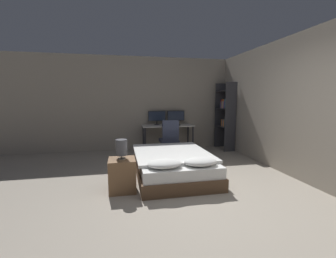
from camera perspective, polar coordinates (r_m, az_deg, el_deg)
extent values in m
plane|color=#9E9384|center=(3.30, 10.39, -19.50)|extent=(20.00, 20.00, 0.00)
cube|color=#9E9384|center=(6.76, -2.08, 6.44)|extent=(12.00, 0.06, 2.70)
cube|color=#9E9384|center=(5.30, 25.74, 5.32)|extent=(0.06, 12.00, 2.70)
cube|color=brown|center=(4.48, 1.14, -10.37)|extent=(1.39, 1.99, 0.22)
cube|color=white|center=(4.42, 1.14, -7.87)|extent=(1.33, 1.93, 0.19)
cube|color=white|center=(4.51, 0.81, -6.03)|extent=(1.43, 1.67, 0.05)
ellipsoid|color=white|center=(3.62, -0.91, -8.85)|extent=(0.55, 0.38, 0.13)
ellipsoid|color=white|center=(3.78, 8.24, -8.23)|extent=(0.55, 0.38, 0.13)
cube|color=brown|center=(3.81, -11.55, -11.36)|extent=(0.43, 0.42, 0.54)
cylinder|color=gray|center=(3.73, -11.66, -7.36)|extent=(0.13, 0.13, 0.01)
cylinder|color=gray|center=(3.72, -11.68, -6.88)|extent=(0.02, 0.02, 0.05)
cylinder|color=#4C4C51|center=(3.69, -11.74, -4.58)|extent=(0.18, 0.18, 0.26)
cube|color=beige|center=(6.47, -0.05, 0.87)|extent=(1.47, 0.59, 0.03)
cylinder|color=#2D2D33|center=(6.18, -5.83, -2.98)|extent=(0.05, 0.05, 0.71)
cylinder|color=#2D2D33|center=(6.47, 6.36, -2.51)|extent=(0.05, 0.05, 0.71)
cylinder|color=#2D2D33|center=(6.67, -6.27, -2.20)|extent=(0.05, 0.05, 0.71)
cylinder|color=#2D2D33|center=(6.93, 5.10, -1.81)|extent=(0.05, 0.05, 0.71)
cylinder|color=black|center=(6.61, -2.83, 1.19)|extent=(0.16, 0.16, 0.01)
cylinder|color=black|center=(6.61, -2.84, 1.63)|extent=(0.03, 0.03, 0.09)
cube|color=black|center=(6.59, -2.85, 3.32)|extent=(0.52, 0.03, 0.30)
cube|color=#232D42|center=(6.57, -2.83, 3.31)|extent=(0.49, 0.00, 0.27)
cylinder|color=black|center=(6.72, 2.00, 1.31)|extent=(0.16, 0.16, 0.01)
cylinder|color=black|center=(6.72, 2.00, 1.74)|extent=(0.03, 0.03, 0.09)
cube|color=black|center=(6.70, 2.01, 3.40)|extent=(0.52, 0.03, 0.30)
cube|color=#232D42|center=(6.69, 2.04, 3.39)|extent=(0.49, 0.00, 0.27)
cube|color=black|center=(6.28, 0.30, 0.88)|extent=(0.41, 0.13, 0.02)
ellipsoid|color=black|center=(6.35, 2.90, 1.03)|extent=(0.07, 0.05, 0.04)
cylinder|color=black|center=(5.95, 0.24, -6.68)|extent=(0.52, 0.52, 0.04)
cylinder|color=gray|center=(5.91, 0.24, -4.92)|extent=(0.05, 0.05, 0.34)
cube|color=#33384C|center=(5.87, 0.24, -2.99)|extent=(0.47, 0.47, 0.07)
cube|color=#33384C|center=(5.62, 0.68, -0.40)|extent=(0.42, 0.05, 0.52)
cube|color=#333338|center=(6.54, 15.59, 2.86)|extent=(0.34, 0.02, 1.96)
cube|color=#333338|center=(7.16, 13.06, 3.35)|extent=(0.34, 0.02, 1.96)
cube|color=#333338|center=(6.88, 14.19, 0.68)|extent=(0.34, 0.67, 0.02)
cube|color=#333338|center=(6.84, 14.34, 5.08)|extent=(0.34, 0.67, 0.02)
cube|color=#333338|center=(6.83, 14.48, 9.34)|extent=(0.34, 0.67, 0.02)
cube|color=#BCB29E|center=(6.59, 15.37, 1.40)|extent=(0.28, 0.04, 0.22)
cube|color=teal|center=(6.64, 15.18, 1.46)|extent=(0.28, 0.04, 0.22)
cube|color=orange|center=(6.68, 14.99, 1.43)|extent=(0.28, 0.03, 0.21)
cube|color=orange|center=(6.72, 14.83, 1.37)|extent=(0.28, 0.04, 0.18)
cube|color=#2D4784|center=(6.76, 14.67, 1.51)|extent=(0.28, 0.03, 0.20)
cube|color=orange|center=(6.80, 14.49, 1.56)|extent=(0.28, 0.04, 0.21)
cube|color=#2D4784|center=(6.56, 15.55, 6.10)|extent=(0.28, 0.04, 0.24)
cube|color=teal|center=(6.60, 15.37, 6.21)|extent=(0.28, 0.04, 0.27)
cube|color=#2D4784|center=(6.64, 15.18, 6.17)|extent=(0.28, 0.04, 0.25)
cube|color=#7A387F|center=(6.68, 14.99, 5.92)|extent=(0.28, 0.03, 0.19)
cube|color=#BCB29E|center=(6.71, 14.86, 5.95)|extent=(0.28, 0.03, 0.20)
cube|color=orange|center=(6.74, 14.76, 6.20)|extent=(0.28, 0.02, 0.25)
cube|color=teal|center=(6.78, 14.59, 6.02)|extent=(0.28, 0.03, 0.21)
cube|color=#B2332D|center=(6.82, 14.42, 6.22)|extent=(0.28, 0.04, 0.25)
cube|color=#2D4784|center=(6.87, 14.21, 5.92)|extent=(0.28, 0.04, 0.18)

